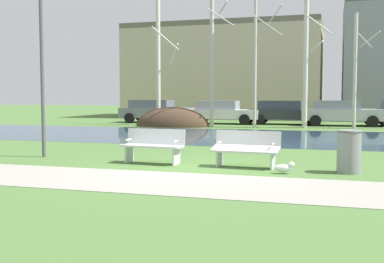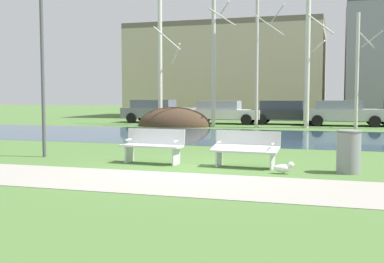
# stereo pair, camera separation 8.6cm
# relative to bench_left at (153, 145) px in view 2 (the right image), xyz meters

# --- Properties ---
(ground_plane) EXTENTS (120.00, 120.00, 0.00)m
(ground_plane) POSITION_rel_bench_left_xyz_m (1.18, 9.36, -0.47)
(ground_plane) COLOR #476B33
(paved_path_strip) EXTENTS (60.00, 2.43, 0.01)m
(paved_path_strip) POSITION_rel_bench_left_xyz_m (1.18, -2.47, -0.47)
(paved_path_strip) COLOR gray
(paved_path_strip) RESTS_ON ground
(river_band) EXTENTS (80.00, 8.46, 0.01)m
(river_band) POSITION_rel_bench_left_xyz_m (1.18, 8.63, -0.47)
(river_band) COLOR #2D475B
(river_band) RESTS_ON ground
(soil_mound) EXTENTS (4.26, 2.52, 2.19)m
(soil_mound) POSITION_rel_bench_left_xyz_m (-4.37, 14.26, -0.47)
(soil_mound) COLOR #423021
(soil_mound) RESTS_ON ground
(bench_left) EXTENTS (1.64, 0.68, 0.87)m
(bench_left) POSITION_rel_bench_left_xyz_m (0.00, 0.00, 0.00)
(bench_left) COLOR silver
(bench_left) RESTS_ON ground
(bench_right) EXTENTS (1.64, 0.68, 0.87)m
(bench_right) POSITION_rel_bench_left_xyz_m (2.38, 0.00, 0.00)
(bench_right) COLOR silver
(bench_right) RESTS_ON ground
(trash_bin) EXTENTS (0.54, 0.54, 0.95)m
(trash_bin) POSITION_rel_bench_left_xyz_m (4.72, -0.19, 0.02)
(trash_bin) COLOR gray
(trash_bin) RESTS_ON ground
(seagull) EXTENTS (0.48, 0.18, 0.27)m
(seagull) POSITION_rel_bench_left_xyz_m (3.37, -0.71, -0.34)
(seagull) COLOR white
(seagull) RESTS_ON ground
(streetlamp) EXTENTS (0.32, 0.32, 6.04)m
(streetlamp) POSITION_rel_bench_left_xyz_m (-3.39, 0.31, 3.49)
(streetlamp) COLOR #4C4C51
(streetlamp) RESTS_ON ground
(birch_far_left) EXTENTS (1.49, 2.65, 7.47)m
(birch_far_left) POSITION_rel_bench_left_xyz_m (-5.62, 15.53, 3.32)
(birch_far_left) COLOR beige
(birch_far_left) RESTS_ON ground
(birch_left) EXTENTS (1.36, 2.14, 8.84)m
(birch_left) POSITION_rel_bench_left_xyz_m (-2.05, 14.27, 4.02)
(birch_left) COLOR #BCB7A8
(birch_left) RESTS_ON ground
(birch_center_left) EXTENTS (1.54, 2.87, 8.10)m
(birch_center_left) POSITION_rel_bench_left_xyz_m (0.33, 14.41, 3.68)
(birch_center_left) COLOR #BCB7A8
(birch_center_left) RESTS_ON ground
(birch_center) EXTENTS (1.47, 2.24, 7.39)m
(birch_center) POSITION_rel_bench_left_xyz_m (2.92, 14.99, 3.28)
(birch_center) COLOR beige
(birch_center) RESTS_ON ground
(birch_center_right) EXTENTS (1.30, 2.05, 6.06)m
(birch_center_right) POSITION_rel_bench_left_xyz_m (5.45, 15.50, 2.65)
(birch_center_right) COLOR beige
(birch_center_right) RESTS_ON ground
(parked_van_nearest_grey) EXTENTS (4.62, 2.18, 1.47)m
(parked_van_nearest_grey) POSITION_rel_bench_left_xyz_m (-6.65, 17.62, 0.31)
(parked_van_nearest_grey) COLOR slate
(parked_van_nearest_grey) RESTS_ON ground
(parked_sedan_second_white) EXTENTS (4.51, 2.14, 1.43)m
(parked_sedan_second_white) POSITION_rel_bench_left_xyz_m (-2.28, 17.56, 0.29)
(parked_sedan_second_white) COLOR silver
(parked_sedan_second_white) RESTS_ON ground
(parked_hatch_third_dark) EXTENTS (4.52, 2.06, 1.43)m
(parked_hatch_third_dark) POSITION_rel_bench_left_xyz_m (1.51, 18.01, 0.29)
(parked_hatch_third_dark) COLOR #282B30
(parked_hatch_third_dark) RESTS_ON ground
(parked_wagon_fourth_silver) EXTENTS (4.64, 2.11, 1.46)m
(parked_wagon_fourth_silver) POSITION_rel_bench_left_xyz_m (4.80, 17.50, 0.31)
(parked_wagon_fourth_silver) COLOR #B2B5BC
(parked_wagon_fourth_silver) RESTS_ON ground
(building_beige_block) EXTENTS (14.95, 8.74, 7.27)m
(building_beige_block) POSITION_rel_bench_left_xyz_m (-4.04, 27.05, 3.16)
(building_beige_block) COLOR #BCAD8E
(building_beige_block) RESTS_ON ground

